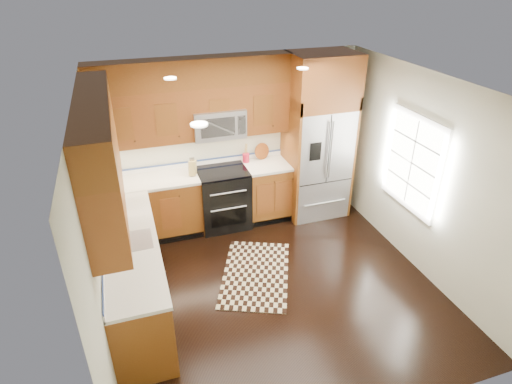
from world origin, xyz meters
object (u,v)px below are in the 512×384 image
object	(u,v)px
rug	(256,274)
utensil_crock	(246,156)
refrigerator	(318,138)
range	(223,198)
knife_block	(193,168)

from	to	relation	value
rug	utensil_crock	size ratio (longest dim) A/B	4.76
refrigerator	rug	bearing A→B (deg)	-137.89
rug	range	bearing A→B (deg)	116.66
range	rug	xyz separation A→B (m)	(0.09, -1.36, -0.46)
knife_block	utensil_crock	size ratio (longest dim) A/B	0.90
range	knife_block	bearing A→B (deg)	176.50
knife_block	utensil_crock	world-z (taller)	utensil_crock
refrigerator	rug	xyz separation A→B (m)	(-1.46, -1.32, -1.30)
knife_block	utensil_crock	bearing A→B (deg)	11.58
range	utensil_crock	distance (m)	0.75
refrigerator	knife_block	xyz separation A→B (m)	(-1.99, 0.06, -0.25)
refrigerator	utensil_crock	bearing A→B (deg)	167.54
utensil_crock	knife_block	bearing A→B (deg)	-168.42
range	utensil_crock	world-z (taller)	utensil_crock
refrigerator	utensil_crock	distance (m)	1.17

